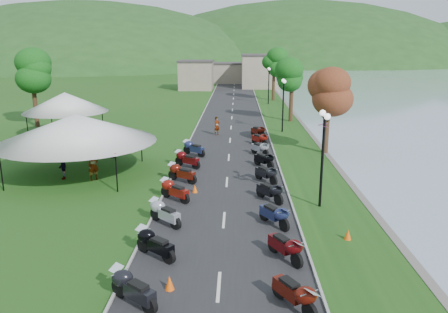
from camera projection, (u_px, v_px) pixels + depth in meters
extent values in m
cube|color=#272729|center=(231.00, 128.00, 44.47)|extent=(7.00, 120.00, 0.02)
cube|color=gray|center=(224.00, 73.00, 87.42)|extent=(18.00, 16.00, 5.00)
imported|color=slate|center=(94.00, 180.00, 27.50)|extent=(0.88, 0.88, 1.97)
imported|color=slate|center=(107.00, 151.00, 34.94)|extent=(1.01, 0.68, 1.91)
imported|color=slate|center=(63.00, 179.00, 27.69)|extent=(0.99, 1.10, 1.64)
cone|color=#F2590C|center=(169.00, 283.00, 15.20)|extent=(0.35, 0.35, 0.54)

